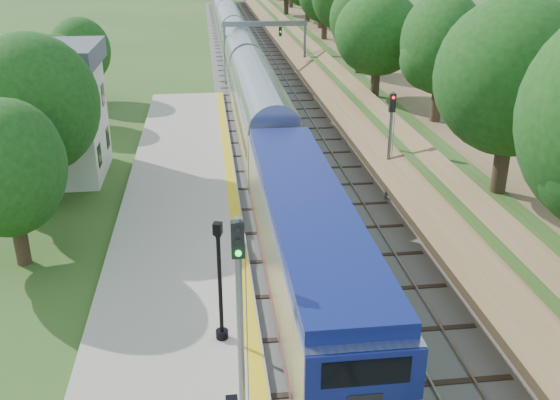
{
  "coord_description": "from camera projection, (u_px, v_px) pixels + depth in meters",
  "views": [
    {
      "loc": [
        -3.58,
        -7.8,
        13.57
      ],
      "look_at": [
        -0.5,
        17.75,
        2.8
      ],
      "focal_mm": 40.0,
      "sensor_mm": 36.0,
      "label": 1
    }
  ],
  "objects": [
    {
      "name": "signal_gantry",
      "position": [
        265.0,
        36.0,
        61.55
      ],
      "size": [
        8.4,
        0.38,
        6.2
      ],
      "color": "slate",
      "rests_on": "ground"
    },
    {
      "name": "train",
      "position": [
        231.0,
        33.0,
        80.97
      ],
      "size": [
        3.08,
        144.49,
        4.53
      ],
      "color": "black",
      "rests_on": "trackbed"
    },
    {
      "name": "yellow_stripe",
      "position": [
        243.0,
        269.0,
        27.02
      ],
      "size": [
        0.55,
        68.0,
        0.01
      ],
      "primitive_type": "cube",
      "color": "gold",
      "rests_on": "platform"
    },
    {
      "name": "signal_farside",
      "position": [
        390.0,
        135.0,
        33.61
      ],
      "size": [
        0.33,
        0.26,
        6.07
      ],
      "color": "slate",
      "rests_on": "ground"
    },
    {
      "name": "lamppost_far",
      "position": [
        220.0,
        289.0,
        21.57
      ],
      "size": [
        0.45,
        0.45,
        4.53
      ],
      "color": "black",
      "rests_on": "platform"
    },
    {
      "name": "trees_behind_platform",
      "position": [
        43.0,
        152.0,
        28.72
      ],
      "size": [
        7.82,
        53.32,
        7.21
      ],
      "color": "#332316",
      "rests_on": "ground"
    },
    {
      "name": "platform",
      "position": [
        176.0,
        277.0,
        26.78
      ],
      "size": [
        6.4,
        68.0,
        0.38
      ],
      "primitive_type": "cube",
      "color": "gray",
      "rests_on": "ground"
    },
    {
      "name": "embankment",
      "position": [
        332.0,
        55.0,
        68.11
      ],
      "size": [
        10.64,
        170.0,
        11.7
      ],
      "color": "brown",
      "rests_on": "ground"
    },
    {
      "name": "signal_platform",
      "position": [
        239.0,
        296.0,
        17.67
      ],
      "size": [
        0.37,
        0.29,
        6.28
      ],
      "color": "slate",
      "rests_on": "platform"
    },
    {
      "name": "trackbed",
      "position": [
        256.0,
        74.0,
        67.92
      ],
      "size": [
        9.5,
        170.0,
        0.28
      ],
      "color": "#4C4944",
      "rests_on": "ground"
    },
    {
      "name": "station_building",
      "position": [
        31.0,
        112.0,
        37.12
      ],
      "size": [
        8.6,
        6.6,
        8.0
      ],
      "color": "beige",
      "rests_on": "ground"
    }
  ]
}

